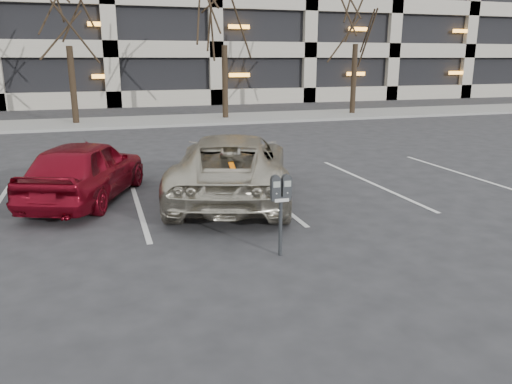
# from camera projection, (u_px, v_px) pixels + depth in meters

# --- Properties ---
(ground) EXTENTS (140.00, 140.00, 0.00)m
(ground) POSITION_uv_depth(u_px,v_px,m) (228.00, 230.00, 8.85)
(ground) COLOR #28282B
(ground) RESTS_ON ground
(sidewalk) EXTENTS (80.00, 4.00, 0.12)m
(sidewalk) POSITION_uv_depth(u_px,v_px,m) (144.00, 122.00, 23.56)
(sidewalk) COLOR gray
(sidewalk) RESTS_ON ground
(stall_lines) EXTENTS (16.90, 5.20, 0.00)m
(stall_lines) POSITION_uv_depth(u_px,v_px,m) (137.00, 202.00, 10.55)
(stall_lines) COLOR silver
(stall_lines) RESTS_ON ground
(parking_meter) EXTENTS (0.32, 0.14, 1.25)m
(parking_meter) POSITION_uv_depth(u_px,v_px,m) (281.00, 196.00, 7.47)
(parking_meter) COLOR black
(parking_meter) RESTS_ON ground
(suv_silver) EXTENTS (3.78, 5.53, 1.41)m
(suv_silver) POSITION_uv_depth(u_px,v_px,m) (232.00, 166.00, 10.72)
(suv_silver) COLOR #BAB29E
(suv_silver) RESTS_ON ground
(car_red) EXTENTS (2.93, 4.22, 1.34)m
(car_red) POSITION_uv_depth(u_px,v_px,m) (85.00, 170.00, 10.56)
(car_red) COLOR maroon
(car_red) RESTS_ON ground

